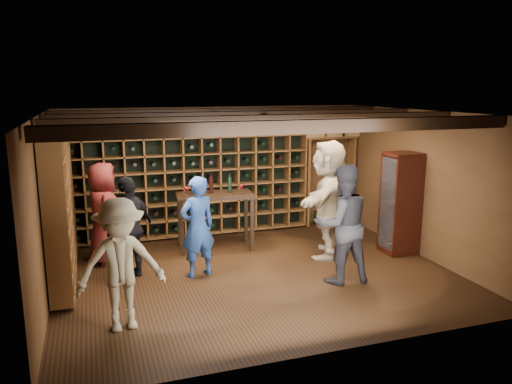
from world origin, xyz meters
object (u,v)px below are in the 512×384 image
object	(u,v)px
display_cabinet	(400,205)
man_blue_shirt	(198,227)
man_grey_suit	(342,224)
guest_khaki	(121,265)
guest_red_floral	(104,213)
tasting_table	(215,201)
guest_beige	(328,199)
guest_woman_black	(130,228)

from	to	relation	value
display_cabinet	man_blue_shirt	distance (m)	3.59
man_blue_shirt	man_grey_suit	distance (m)	2.18
man_grey_suit	guest_khaki	world-z (taller)	man_grey_suit
man_grey_suit	guest_red_floral	size ratio (longest dim) A/B	1.06
guest_khaki	display_cabinet	bearing A→B (deg)	10.44
man_grey_suit	man_blue_shirt	bearing A→B (deg)	-22.06
man_grey_suit	guest_red_floral	bearing A→B (deg)	-28.59
man_blue_shirt	tasting_table	xyz separation A→B (m)	(0.57, 1.21, 0.10)
guest_beige	guest_woman_black	bearing A→B (deg)	-53.45
display_cabinet	guest_khaki	distance (m)	5.01
man_blue_shirt	guest_beige	distance (m)	2.35
guest_red_floral	guest_khaki	xyz separation A→B (m)	(0.11, -2.52, -0.03)
display_cabinet	guest_red_floral	bearing A→B (deg)	167.12
guest_woman_black	guest_beige	world-z (taller)	guest_beige
guest_beige	man_blue_shirt	bearing A→B (deg)	-47.60
guest_beige	tasting_table	distance (m)	2.01
display_cabinet	guest_red_floral	size ratio (longest dim) A/B	1.04
guest_red_floral	guest_woman_black	world-z (taller)	guest_red_floral
guest_khaki	guest_woman_black	bearing A→B (deg)	76.03
guest_red_floral	guest_woman_black	xyz separation A→B (m)	(0.35, -0.86, -0.05)
man_blue_shirt	guest_woman_black	distance (m)	1.01
display_cabinet	tasting_table	distance (m)	3.26
display_cabinet	man_grey_suit	distance (m)	1.83
guest_khaki	guest_beige	size ratio (longest dim) A/B	0.81
man_grey_suit	guest_woman_black	xyz separation A→B (m)	(-2.97, 1.14, -0.10)
guest_beige	man_grey_suit	bearing A→B (deg)	19.76
man_grey_suit	guest_khaki	distance (m)	3.25
man_blue_shirt	guest_beige	size ratio (longest dim) A/B	0.78
man_blue_shirt	tasting_table	world-z (taller)	man_blue_shirt
man_grey_suit	guest_red_floral	xyz separation A→B (m)	(-3.32, 2.01, -0.05)
man_grey_suit	guest_red_floral	world-z (taller)	man_grey_suit
man_grey_suit	tasting_table	distance (m)	2.54
man_blue_shirt	guest_woman_black	xyz separation A→B (m)	(-0.99, 0.24, 0.01)
display_cabinet	man_grey_suit	size ratio (longest dim) A/B	0.98
man_blue_shirt	guest_khaki	distance (m)	1.88
guest_red_floral	guest_woman_black	bearing A→B (deg)	-162.79
guest_woman_black	tasting_table	xyz separation A→B (m)	(1.55, 0.97, 0.09)
guest_woman_black	tasting_table	size ratio (longest dim) A/B	1.12
man_grey_suit	tasting_table	xyz separation A→B (m)	(-1.41, 2.11, -0.01)
guest_woman_black	guest_khaki	distance (m)	1.68
man_blue_shirt	guest_beige	bearing A→B (deg)	170.24
guest_woman_black	guest_beige	distance (m)	3.32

